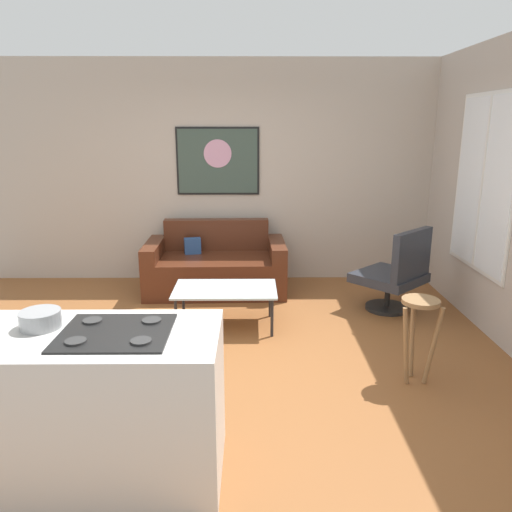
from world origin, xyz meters
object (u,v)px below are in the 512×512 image
coffee_table (225,291)px  armchair (396,273)px  mixing_bowl (40,320)px  wall_painting (218,161)px  bar_stool (419,321)px  couch (216,268)px

coffee_table → armchair: size_ratio=1.10×
armchair → mixing_bowl: mixing_bowl is taller
coffee_table → wall_painting: size_ratio=0.98×
coffee_table → armchair: 1.88m
coffee_table → mixing_bowl: 2.38m
bar_stool → couch: bearing=127.5°
couch → wall_painting: (0.02, 0.49, 1.27)m
mixing_bowl → armchair: bearing=42.4°
armchair → bar_stool: armchair is taller
couch → bar_stool: couch is taller
armchair → couch: bearing=159.5°
armchair → bar_stool: 1.56m
couch → armchair: (2.01, -0.75, 0.15)m
couch → armchair: size_ratio=1.82×
coffee_table → wall_painting: (-0.16, 1.64, 1.18)m
couch → mixing_bowl: bearing=-102.8°
bar_stool → mixing_bowl: size_ratio=3.06×
armchair → wall_painting: (-2.00, 1.25, 1.12)m
couch → armchair: armchair is taller
armchair → mixing_bowl: (-2.76, -2.52, 0.50)m
bar_stool → mixing_bowl: bearing=-158.4°
couch → wall_painting: 1.36m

